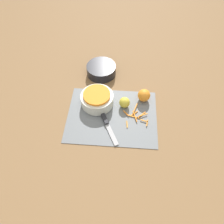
% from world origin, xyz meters
% --- Properties ---
extents(ground_plane, '(4.00, 4.00, 0.00)m').
position_xyz_m(ground_plane, '(0.00, 0.00, 0.00)').
color(ground_plane, olive).
extents(cutting_board, '(0.47, 0.36, 0.01)m').
position_xyz_m(cutting_board, '(0.00, 0.00, 0.00)').
color(cutting_board, slate).
rests_on(cutting_board, ground_plane).
extents(bowl_speckled, '(0.18, 0.18, 0.08)m').
position_xyz_m(bowl_speckled, '(-0.09, 0.08, 0.04)').
color(bowl_speckled, silver).
rests_on(bowl_speckled, cutting_board).
extents(bowl_dark, '(0.18, 0.18, 0.06)m').
position_xyz_m(bowl_dark, '(-0.09, 0.32, 0.03)').
color(bowl_dark, black).
rests_on(bowl_dark, ground_plane).
extents(knife, '(0.12, 0.22, 0.02)m').
position_xyz_m(knife, '(-0.03, -0.03, 0.01)').
color(knife, '#232328').
rests_on(knife, cutting_board).
extents(orange_left, '(0.07, 0.07, 0.07)m').
position_xyz_m(orange_left, '(0.17, 0.12, 0.04)').
color(orange_left, orange).
rests_on(orange_left, cutting_board).
extents(lemon, '(0.06, 0.06, 0.06)m').
position_xyz_m(lemon, '(0.06, 0.07, 0.04)').
color(lemon, gold).
rests_on(lemon, cutting_board).
extents(peel_pile, '(0.13, 0.16, 0.01)m').
position_xyz_m(peel_pile, '(0.13, 0.00, 0.01)').
color(peel_pile, orange).
rests_on(peel_pile, cutting_board).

